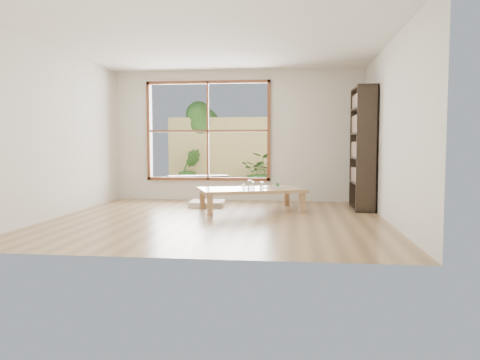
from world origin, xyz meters
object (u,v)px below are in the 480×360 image
(low_table, at_px, (251,191))
(bookshelf, at_px, (363,149))
(garden_bench, at_px, (198,178))
(food_tray, at_px, (274,187))

(low_table, height_order, bookshelf, bookshelf)
(low_table, relative_size, bookshelf, 0.93)
(garden_bench, bearing_deg, low_table, -77.78)
(bookshelf, distance_m, food_tray, 1.67)
(food_tray, height_order, garden_bench, food_tray)
(food_tray, distance_m, garden_bench, 2.79)
(low_table, bearing_deg, bookshelf, -9.36)
(garden_bench, bearing_deg, food_tray, -69.53)
(low_table, height_order, food_tray, food_tray)
(bookshelf, relative_size, food_tray, 6.47)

